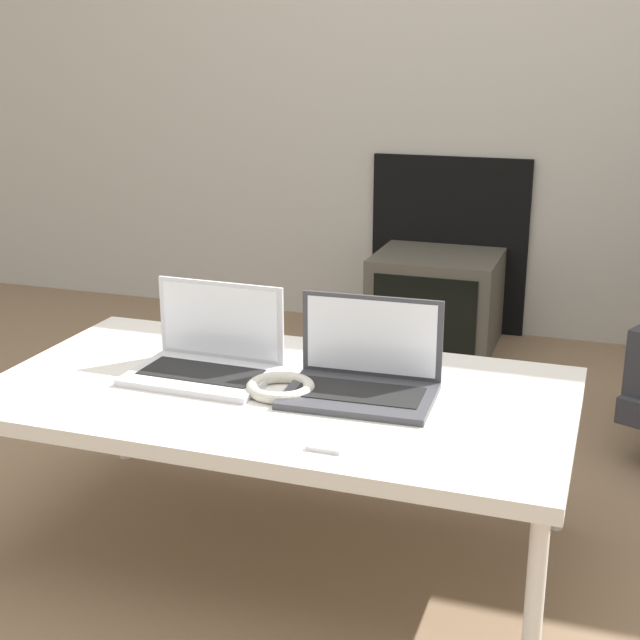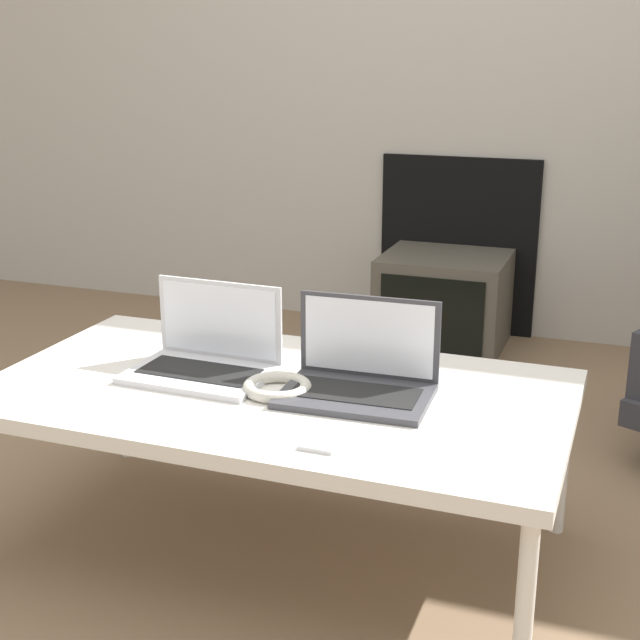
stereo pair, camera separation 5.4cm
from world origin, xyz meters
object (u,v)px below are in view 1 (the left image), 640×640
object	(u,v)px
phone	(332,439)
tv	(436,300)
headphones	(280,387)
laptop_left	(208,356)
laptop_right	(364,374)

from	to	relation	value
phone	tv	size ratio (longest dim) A/B	0.24
headphones	tv	world-z (taller)	headphones
laptop_left	tv	xyz separation A→B (m)	(0.22, 1.68, -0.29)
headphones	laptop_left	bearing A→B (deg)	163.24
phone	tv	distance (m)	1.98
headphones	phone	bearing A→B (deg)	-47.00
laptop_left	tv	size ratio (longest dim) A/B	0.68
laptop_left	laptop_right	bearing A→B (deg)	1.30
laptop_left	phone	xyz separation A→B (m)	(0.41, -0.27, -0.04)
laptop_right	phone	size ratio (longest dim) A/B	2.84
headphones	tv	distance (m)	1.76
laptop_right	tv	world-z (taller)	laptop_right
laptop_right	headphones	distance (m)	0.19
tv	headphones	bearing A→B (deg)	-90.27
laptop_left	phone	size ratio (longest dim) A/B	2.80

